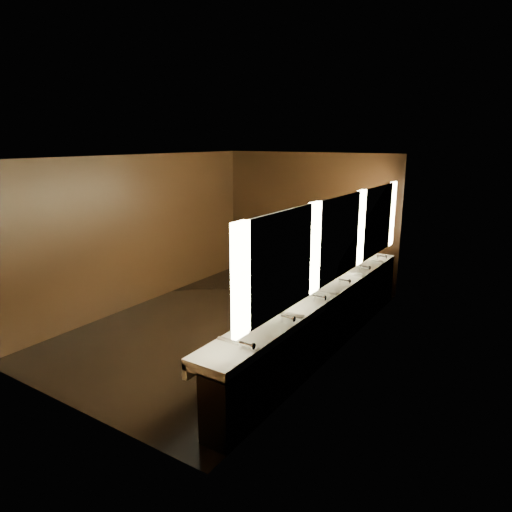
% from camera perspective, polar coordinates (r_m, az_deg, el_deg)
% --- Properties ---
extents(floor, '(6.00, 6.00, 0.00)m').
position_cam_1_polar(floor, '(7.89, -3.69, -8.48)').
color(floor, black).
rests_on(floor, ground).
extents(ceiling, '(4.00, 6.00, 0.02)m').
position_cam_1_polar(ceiling, '(7.28, -4.05, 12.29)').
color(ceiling, '#2D2D2B').
rests_on(ceiling, wall_back).
extents(wall_back, '(4.00, 0.02, 2.80)m').
position_cam_1_polar(wall_back, '(9.98, 6.53, 4.70)').
color(wall_back, black).
rests_on(wall_back, floor).
extents(wall_front, '(4.00, 0.02, 2.80)m').
position_cam_1_polar(wall_front, '(5.46, -23.11, -4.56)').
color(wall_front, black).
rests_on(wall_front, floor).
extents(wall_left, '(0.02, 6.00, 2.80)m').
position_cam_1_polar(wall_left, '(8.78, -14.40, 3.02)').
color(wall_left, black).
rests_on(wall_left, floor).
extents(wall_right, '(0.02, 6.00, 2.80)m').
position_cam_1_polar(wall_right, '(6.49, 10.43, -0.69)').
color(wall_right, black).
rests_on(wall_right, floor).
extents(sink_counter, '(0.55, 5.40, 1.01)m').
position_cam_1_polar(sink_counter, '(6.86, 8.48, -7.76)').
color(sink_counter, black).
rests_on(sink_counter, floor).
extents(mirror_band, '(0.06, 5.03, 1.15)m').
position_cam_1_polar(mirror_band, '(6.42, 10.41, 2.35)').
color(mirror_band, '#FFF6BC').
rests_on(mirror_band, wall_right).
extents(person, '(0.41, 0.62, 1.67)m').
position_cam_1_polar(person, '(6.80, 2.45, -4.73)').
color(person, '#9CE4E9').
rests_on(person, floor).
extents(trash_bin, '(0.43, 0.43, 0.56)m').
position_cam_1_polar(trash_bin, '(6.34, 3.30, -11.67)').
color(trash_bin, black).
rests_on(trash_bin, floor).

